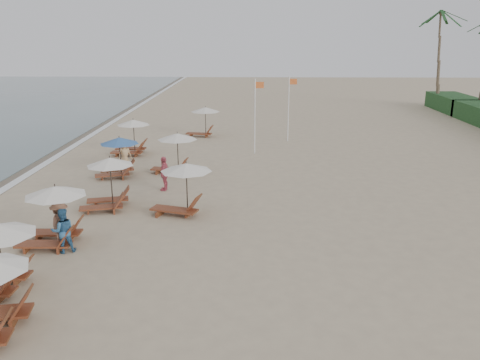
{
  "coord_description": "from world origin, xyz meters",
  "views": [
    {
      "loc": [
        1.3,
        -14.62,
        7.46
      ],
      "look_at": [
        0.79,
        6.55,
        1.3
      ],
      "focal_mm": 37.24,
      "sensor_mm": 36.0,
      "label": 1
    }
  ],
  "objects_px": {
    "beachgoer_far_b": "(125,155)",
    "flag_pole_near": "(255,113)",
    "lounger_station_4": "(117,157)",
    "beachgoer_mid_b": "(60,224)",
    "inland_station_1": "(174,149)",
    "lounger_station_3": "(106,184)",
    "beachgoer_far_a": "(164,173)",
    "lounger_station_2": "(52,216)",
    "inland_station_2": "(203,119)",
    "inland_station_0": "(181,185)",
    "lounger_station_5": "(130,138)",
    "beachgoer_mid_a": "(63,231)"
  },
  "relations": [
    {
      "from": "inland_station_1",
      "to": "beachgoer_mid_b",
      "type": "height_order",
      "value": "inland_station_1"
    },
    {
      "from": "inland_station_0",
      "to": "flag_pole_near",
      "type": "distance_m",
      "value": 12.15
    },
    {
      "from": "lounger_station_5",
      "to": "flag_pole_near",
      "type": "distance_m",
      "value": 8.27
    },
    {
      "from": "beachgoer_mid_b",
      "to": "beachgoer_far_b",
      "type": "distance_m",
      "value": 11.37
    },
    {
      "from": "lounger_station_4",
      "to": "flag_pole_near",
      "type": "xyz_separation_m",
      "value": [
        7.59,
        5.73,
        1.57
      ]
    },
    {
      "from": "lounger_station_2",
      "to": "beachgoer_mid_a",
      "type": "xyz_separation_m",
      "value": [
        0.61,
        -0.62,
        -0.3
      ]
    },
    {
      "from": "beachgoer_far_a",
      "to": "beachgoer_mid_b",
      "type": "bearing_deg",
      "value": -14.75
    },
    {
      "from": "lounger_station_2",
      "to": "lounger_station_4",
      "type": "distance_m",
      "value": 9.32
    },
    {
      "from": "inland_station_2",
      "to": "beachgoer_far_b",
      "type": "bearing_deg",
      "value": -110.72
    },
    {
      "from": "beachgoer_far_a",
      "to": "flag_pole_near",
      "type": "height_order",
      "value": "flag_pole_near"
    },
    {
      "from": "lounger_station_2",
      "to": "inland_station_2",
      "type": "bearing_deg",
      "value": 80.36
    },
    {
      "from": "inland_station_1",
      "to": "beachgoer_mid_a",
      "type": "relative_size",
      "value": 1.65
    },
    {
      "from": "lounger_station_5",
      "to": "beachgoer_far_b",
      "type": "relative_size",
      "value": 1.57
    },
    {
      "from": "inland_station_1",
      "to": "beachgoer_mid_a",
      "type": "height_order",
      "value": "inland_station_1"
    },
    {
      "from": "lounger_station_4",
      "to": "inland_station_1",
      "type": "bearing_deg",
      "value": 16.15
    },
    {
      "from": "lounger_station_5",
      "to": "lounger_station_2",
      "type": "bearing_deg",
      "value": -87.68
    },
    {
      "from": "beachgoer_mid_a",
      "to": "beachgoer_far_a",
      "type": "xyz_separation_m",
      "value": [
        2.34,
        7.48,
        0.05
      ]
    },
    {
      "from": "lounger_station_5",
      "to": "inland_station_1",
      "type": "relative_size",
      "value": 0.94
    },
    {
      "from": "lounger_station_4",
      "to": "beachgoer_mid_a",
      "type": "height_order",
      "value": "lounger_station_4"
    },
    {
      "from": "lounger_station_4",
      "to": "lounger_station_3",
      "type": "bearing_deg",
      "value": -79.82
    },
    {
      "from": "inland_station_2",
      "to": "beachgoer_mid_b",
      "type": "distance_m",
      "value": 21.21
    },
    {
      "from": "lounger_station_3",
      "to": "flag_pole_near",
      "type": "height_order",
      "value": "flag_pole_near"
    },
    {
      "from": "lounger_station_5",
      "to": "inland_station_1",
      "type": "xyz_separation_m",
      "value": [
        3.51,
        -4.46,
        0.31
      ]
    },
    {
      "from": "lounger_station_4",
      "to": "beachgoer_far_a",
      "type": "height_order",
      "value": "lounger_station_4"
    },
    {
      "from": "inland_station_0",
      "to": "lounger_station_4",
      "type": "bearing_deg",
      "value": 126.36
    },
    {
      "from": "lounger_station_2",
      "to": "beachgoer_mid_b",
      "type": "height_order",
      "value": "lounger_station_2"
    },
    {
      "from": "inland_station_1",
      "to": "beachgoer_mid_b",
      "type": "xyz_separation_m",
      "value": [
        -2.54,
        -10.39,
        -0.49
      ]
    },
    {
      "from": "beachgoer_mid_a",
      "to": "flag_pole_near",
      "type": "distance_m",
      "value": 17.22
    },
    {
      "from": "inland_station_0",
      "to": "beachgoer_far_a",
      "type": "relative_size",
      "value": 1.61
    },
    {
      "from": "inland_station_0",
      "to": "flag_pole_near",
      "type": "height_order",
      "value": "flag_pole_near"
    },
    {
      "from": "beachgoer_mid_b",
      "to": "inland_station_0",
      "type": "bearing_deg",
      "value": -53.01
    },
    {
      "from": "beachgoer_mid_b",
      "to": "lounger_station_2",
      "type": "bearing_deg",
      "value": 55.01
    },
    {
      "from": "beachgoer_mid_b",
      "to": "flag_pole_near",
      "type": "distance_m",
      "value": 16.94
    },
    {
      "from": "lounger_station_2",
      "to": "beachgoer_mid_a",
      "type": "bearing_deg",
      "value": -45.24
    },
    {
      "from": "lounger_station_3",
      "to": "lounger_station_4",
      "type": "relative_size",
      "value": 1.0
    },
    {
      "from": "inland_station_1",
      "to": "beachgoer_far_a",
      "type": "bearing_deg",
      "value": -89.47
    },
    {
      "from": "inland_station_1",
      "to": "flag_pole_near",
      "type": "distance_m",
      "value": 6.81
    },
    {
      "from": "inland_station_1",
      "to": "beachgoer_far_a",
      "type": "distance_m",
      "value": 3.37
    },
    {
      "from": "lounger_station_3",
      "to": "lounger_station_4",
      "type": "height_order",
      "value": "lounger_station_3"
    },
    {
      "from": "lounger_station_3",
      "to": "lounger_station_4",
      "type": "xyz_separation_m",
      "value": [
        -0.95,
        5.28,
        -0.03
      ]
    },
    {
      "from": "lounger_station_3",
      "to": "flag_pole_near",
      "type": "bearing_deg",
      "value": 58.9
    },
    {
      "from": "lounger_station_4",
      "to": "beachgoer_mid_b",
      "type": "xyz_separation_m",
      "value": [
        0.45,
        -9.53,
        -0.22
      ]
    },
    {
      "from": "beachgoer_mid_a",
      "to": "beachgoer_far_a",
      "type": "height_order",
      "value": "beachgoer_far_a"
    },
    {
      "from": "lounger_station_4",
      "to": "flag_pole_near",
      "type": "height_order",
      "value": "flag_pole_near"
    },
    {
      "from": "beachgoer_far_b",
      "to": "beachgoer_mid_a",
      "type": "bearing_deg",
      "value": -123.53
    },
    {
      "from": "beachgoer_far_a",
      "to": "flag_pole_near",
      "type": "relative_size",
      "value": 0.36
    },
    {
      "from": "beachgoer_mid_b",
      "to": "beachgoer_far_a",
      "type": "bearing_deg",
      "value": -26.11
    },
    {
      "from": "lounger_station_3",
      "to": "beachgoer_mid_b",
      "type": "height_order",
      "value": "lounger_station_3"
    },
    {
      "from": "beachgoer_far_b",
      "to": "flag_pole_near",
      "type": "xyz_separation_m",
      "value": [
        7.62,
        3.9,
        1.87
      ]
    },
    {
      "from": "beachgoer_far_b",
      "to": "lounger_station_3",
      "type": "bearing_deg",
      "value": -119.21
    }
  ]
}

